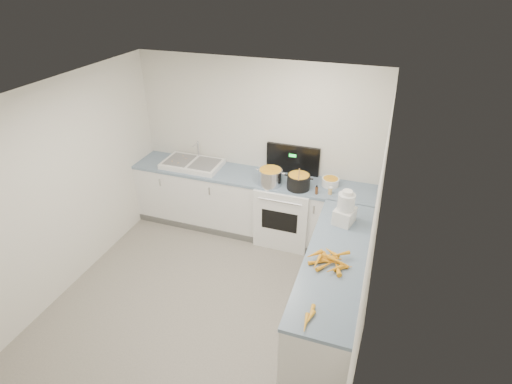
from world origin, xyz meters
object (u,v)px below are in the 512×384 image
(sink, at_px, (192,164))
(food_processor, at_px, (345,209))
(mixing_bowl, at_px, (330,182))
(stove, at_px, (286,210))
(black_pot, at_px, (298,182))
(spice_jar, at_px, (330,191))
(extract_bottle, at_px, (316,191))
(steel_pot, at_px, (270,177))

(sink, xyz_separation_m, food_processor, (2.33, -0.76, 0.14))
(sink, height_order, mixing_bowl, sink)
(stove, height_order, sink, stove)
(sink, height_order, black_pot, sink)
(spice_jar, height_order, food_processor, food_processor)
(stove, bearing_deg, extract_bottle, -23.69)
(steel_pot, xyz_separation_m, black_pot, (0.39, 0.01, -0.01))
(black_pot, distance_m, food_processor, 0.93)
(black_pot, height_order, spice_jar, black_pot)
(stove, xyz_separation_m, steel_pot, (-0.20, -0.14, 0.57))
(steel_pot, bearing_deg, food_processor, -29.35)
(mixing_bowl, xyz_separation_m, food_processor, (0.30, -0.83, 0.13))
(stove, relative_size, steel_pot, 4.17)
(steel_pot, relative_size, spice_jar, 3.66)
(stove, distance_m, steel_pot, 0.61)
(black_pot, bearing_deg, spice_jar, -2.39)
(mixing_bowl, xyz_separation_m, spice_jar, (0.04, -0.23, -0.01))
(black_pot, height_order, food_processor, food_processor)
(steel_pot, height_order, extract_bottle, steel_pot)
(spice_jar, xyz_separation_m, food_processor, (0.26, -0.60, 0.14))
(mixing_bowl, bearing_deg, food_processor, -70.12)
(stove, xyz_separation_m, spice_jar, (0.62, -0.14, 0.51))
(sink, distance_m, mixing_bowl, 2.03)
(food_processor, bearing_deg, steel_pot, 150.65)
(steel_pot, relative_size, food_processor, 0.77)
(sink, distance_m, spice_jar, 2.07)
(mixing_bowl, xyz_separation_m, extract_bottle, (-0.13, -0.28, -0.00))
(extract_bottle, distance_m, spice_jar, 0.18)
(steel_pot, bearing_deg, mixing_bowl, 15.94)
(spice_jar, bearing_deg, food_processor, -66.36)
(black_pot, distance_m, mixing_bowl, 0.45)
(extract_bottle, distance_m, food_processor, 0.71)
(sink, relative_size, black_pot, 2.80)
(black_pot, xyz_separation_m, food_processor, (0.69, -0.62, 0.09))
(spice_jar, bearing_deg, steel_pot, 179.41)
(sink, height_order, extract_bottle, sink)
(black_pot, bearing_deg, stove, 146.33)
(stove, relative_size, spice_jar, 15.26)
(mixing_bowl, distance_m, spice_jar, 0.23)
(steel_pot, height_order, mixing_bowl, steel_pot)
(stove, bearing_deg, steel_pot, -145.80)
(steel_pot, distance_m, spice_jar, 0.82)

